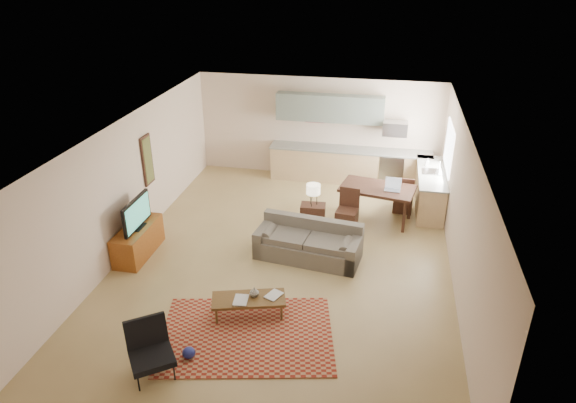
% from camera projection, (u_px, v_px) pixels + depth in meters
% --- Properties ---
extents(room, '(9.00, 9.00, 9.00)m').
position_uv_depth(room, '(285.00, 199.00, 9.78)').
color(room, '#A08652').
rests_on(room, ground).
extents(kitchen_counter_back, '(4.26, 0.64, 0.92)m').
position_uv_depth(kitchen_counter_back, '(349.00, 165.00, 13.70)').
color(kitchen_counter_back, tan).
rests_on(kitchen_counter_back, ground).
extents(kitchen_counter_right, '(0.64, 2.26, 0.92)m').
position_uv_depth(kitchen_counter_right, '(430.00, 190.00, 12.30)').
color(kitchen_counter_right, tan).
rests_on(kitchen_counter_right, ground).
extents(kitchen_range, '(0.62, 0.62, 0.90)m').
position_uv_depth(kitchen_range, '(391.00, 169.00, 13.51)').
color(kitchen_range, '#A5A8AD').
rests_on(kitchen_range, ground).
extents(kitchen_microwave, '(0.62, 0.40, 0.35)m').
position_uv_depth(kitchen_microwave, '(395.00, 128.00, 13.05)').
color(kitchen_microwave, '#A5A8AD').
rests_on(kitchen_microwave, room).
extents(upper_cabinets, '(2.80, 0.34, 0.70)m').
position_uv_depth(upper_cabinets, '(330.00, 108.00, 13.28)').
color(upper_cabinets, slate).
rests_on(upper_cabinets, room).
extents(window_right, '(0.02, 1.40, 1.05)m').
position_uv_depth(window_right, '(449.00, 148.00, 11.77)').
color(window_right, white).
rests_on(window_right, room).
extents(wall_art_left, '(0.06, 0.42, 1.10)m').
position_uv_depth(wall_art_left, '(148.00, 160.00, 11.05)').
color(wall_art_left, olive).
rests_on(wall_art_left, room).
extents(triptych, '(1.70, 0.04, 0.50)m').
position_uv_depth(triptych, '(315.00, 113.00, 13.57)').
color(triptych, beige).
rests_on(triptych, room).
extents(rug, '(3.09, 2.44, 0.02)m').
position_uv_depth(rug, '(247.00, 334.00, 8.31)').
color(rug, maroon).
rests_on(rug, floor).
extents(sofa, '(2.28, 1.23, 0.76)m').
position_uv_depth(sofa, '(308.00, 242.00, 10.25)').
color(sofa, '#5E574B').
rests_on(sofa, floor).
extents(coffee_table, '(1.33, 0.82, 0.37)m').
position_uv_depth(coffee_table, '(249.00, 307.00, 8.67)').
color(coffee_table, '#4C3215').
rests_on(coffee_table, floor).
extents(book_a, '(0.30, 0.36, 0.03)m').
position_uv_depth(book_a, '(234.00, 300.00, 8.52)').
color(book_a, maroon).
rests_on(book_a, coffee_table).
extents(book_b, '(0.44, 0.46, 0.02)m').
position_uv_depth(book_b, '(269.00, 293.00, 8.70)').
color(book_b, navy).
rests_on(book_b, coffee_table).
extents(vase, '(0.21, 0.21, 0.17)m').
position_uv_depth(vase, '(254.00, 292.00, 8.61)').
color(vase, black).
rests_on(vase, coffee_table).
extents(armchair, '(0.99, 0.99, 0.81)m').
position_uv_depth(armchair, '(151.00, 352.00, 7.38)').
color(armchair, black).
rests_on(armchair, floor).
extents(tv_credenza, '(0.52, 1.36, 0.63)m').
position_uv_depth(tv_credenza, '(138.00, 241.00, 10.41)').
color(tv_credenza, brown).
rests_on(tv_credenza, floor).
extents(tv, '(0.10, 1.05, 0.63)m').
position_uv_depth(tv, '(136.00, 214.00, 10.12)').
color(tv, black).
rests_on(tv, tv_credenza).
extents(console_table, '(0.56, 0.39, 0.63)m').
position_uv_depth(console_table, '(313.00, 217.00, 11.32)').
color(console_table, '#331C14').
rests_on(console_table, floor).
extents(table_lamp, '(0.35, 0.35, 0.50)m').
position_uv_depth(table_lamp, '(313.00, 194.00, 11.08)').
color(table_lamp, beige).
rests_on(table_lamp, console_table).
extents(dining_table, '(1.78, 1.23, 0.82)m').
position_uv_depth(dining_table, '(376.00, 204.00, 11.72)').
color(dining_table, '#331C14').
rests_on(dining_table, floor).
extents(dining_chair_near, '(0.51, 0.53, 0.94)m').
position_uv_depth(dining_chair_near, '(347.00, 210.00, 11.28)').
color(dining_chair_near, '#331C14').
rests_on(dining_chair_near, floor).
extents(dining_chair_far, '(0.46, 0.48, 0.92)m').
position_uv_depth(dining_chair_far, '(404.00, 193.00, 12.12)').
color(dining_chair_far, '#331C14').
rests_on(dining_chair_far, floor).
extents(laptop, '(0.37, 0.29, 0.26)m').
position_uv_depth(laptop, '(393.00, 185.00, 11.33)').
color(laptop, '#A5A8AD').
rests_on(laptop, dining_table).
extents(soap_bottle, '(0.09, 0.10, 0.19)m').
position_uv_depth(soap_bottle, '(427.00, 162.00, 12.40)').
color(soap_bottle, beige).
rests_on(soap_bottle, kitchen_counter_right).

